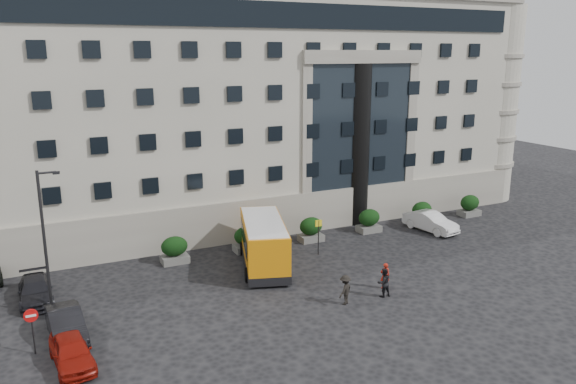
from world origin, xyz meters
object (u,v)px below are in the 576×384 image
object	(u,v)px
hedge_c	(311,229)
hedge_f	(470,205)
street_lamp	(45,238)
bus_stop_sign	(319,231)
hedge_e	(422,213)
no_entry_sign	(32,322)
hedge_a	(175,250)
white_taxi	(430,222)
parked_car_a	(72,352)
minibus	(264,242)
pedestrian_a	(385,276)
hedge_d	(369,220)
pedestrian_b	(384,283)
parked_car_c	(35,291)
hedge_b	(246,239)
parked_car_b	(66,324)
pedestrian_c	(345,290)

from	to	relation	value
hedge_c	hedge_f	size ratio (longest dim) A/B	1.00
street_lamp	bus_stop_sign	bearing A→B (deg)	6.54
hedge_e	no_entry_sign	size ratio (longest dim) A/B	0.79
hedge_f	street_lamp	bearing A→B (deg)	-171.95
hedge_a	white_taxi	distance (m)	20.20
street_lamp	parked_car_a	size ratio (longest dim) A/B	1.99
bus_stop_sign	no_entry_sign	bearing A→B (deg)	-161.92
bus_stop_sign	minibus	xyz separation A→B (m)	(-4.35, -0.43, 0.00)
pedestrian_a	hedge_d	bearing A→B (deg)	-102.97
pedestrian_a	pedestrian_b	world-z (taller)	pedestrian_b
hedge_a	pedestrian_b	xyz separation A→B (m)	(9.55, -10.59, -0.06)
minibus	parked_car_c	distance (m)	13.93
hedge_d	hedge_e	world-z (taller)	same
street_lamp	minibus	xyz separation A→B (m)	(13.09, 1.57, -2.64)
hedge_b	parked_car_b	xyz separation A→B (m)	(-12.70, -7.81, -0.20)
bus_stop_sign	parked_car_b	distance (m)	17.75
hedge_c	hedge_e	world-z (taller)	same
no_entry_sign	parked_car_b	size ratio (longest dim) A/B	0.52
street_lamp	hedge_e	bearing A→B (deg)	9.48
white_taxi	pedestrian_a	xyz separation A→B (m)	(-9.80, -7.68, 0.04)
hedge_f	pedestrian_b	xyz separation A→B (m)	(-16.45, -10.59, -0.06)
hedge_f	parked_car_b	distance (m)	34.40
hedge_f	hedge_e	bearing A→B (deg)	180.00
hedge_f	no_entry_sign	world-z (taller)	no_entry_sign
hedge_d	parked_car_c	xyz separation A→B (m)	(-24.32, -2.52, -0.29)
hedge_b	hedge_f	bearing A→B (deg)	0.00
bus_stop_sign	pedestrian_c	distance (m)	8.14
hedge_c	pedestrian_a	bearing A→B (deg)	-90.58
bus_stop_sign	no_entry_sign	xyz separation A→B (m)	(-18.50, -6.04, -0.08)
parked_car_a	pedestrian_c	size ratio (longest dim) A/B	2.33
no_entry_sign	parked_car_a	world-z (taller)	no_entry_sign
parked_car_a	white_taxi	world-z (taller)	white_taxi
hedge_f	parked_car_c	bearing A→B (deg)	-175.85
hedge_b	hedge_d	xyz separation A→B (m)	(10.40, 0.00, 0.00)
hedge_f	white_taxi	bearing A→B (deg)	-161.50
hedge_a	parked_car_a	distance (m)	13.00
pedestrian_b	parked_car_a	bearing A→B (deg)	1.43
parked_car_c	pedestrian_b	world-z (taller)	pedestrian_b
hedge_b	street_lamp	bearing A→B (deg)	-159.93
bus_stop_sign	minibus	size ratio (longest dim) A/B	0.32
hedge_e	hedge_f	world-z (taller)	same
minibus	pedestrian_a	distance (m)	8.29
hedge_b	parked_car_c	xyz separation A→B (m)	(-13.92, -2.52, -0.29)
hedge_c	pedestrian_b	size ratio (longest dim) A/B	1.06
white_taxi	pedestrian_c	size ratio (longest dim) A/B	2.69
hedge_b	no_entry_sign	bearing A→B (deg)	-148.10
hedge_f	street_lamp	size ratio (longest dim) A/B	0.23
pedestrian_b	pedestrian_c	size ratio (longest dim) A/B	1.00
hedge_b	no_entry_sign	xyz separation A→B (m)	(-14.20, -8.84, 0.72)
hedge_e	pedestrian_a	bearing A→B (deg)	-137.40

